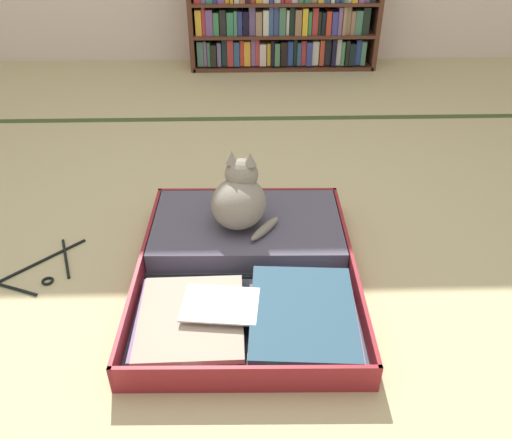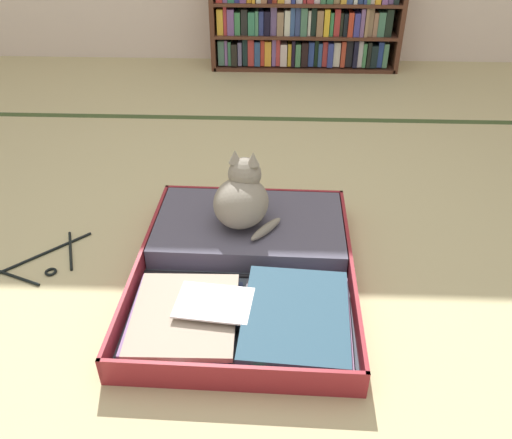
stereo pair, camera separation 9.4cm
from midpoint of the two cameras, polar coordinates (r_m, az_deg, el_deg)
name	(u,v)px [view 2 (the right image)]	position (r m, az deg, el deg)	size (l,w,h in m)	color
ground_plane	(226,275)	(1.78, -1.80, -6.15)	(10.00, 10.00, 0.00)	#C6B986
tatami_border	(247,118)	(2.92, -0.04, 11.12)	(4.80, 0.05, 0.00)	#3D5129
bookshelf	(305,19)	(3.70, 6.17, 21.19)	(1.26, 0.27, 0.66)	#553021
open_suitcase	(248,263)	(1.76, 0.68, -4.82)	(0.73, 0.91, 0.10)	maroon
black_cat	(243,198)	(1.82, -0.01, 2.40)	(0.27, 0.26, 0.27)	gray
clothes_hanger	(41,261)	(1.96, -21.36, -4.37)	(0.31, 0.30, 0.01)	black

